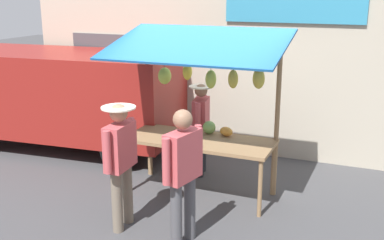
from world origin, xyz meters
name	(u,v)px	position (x,y,z in m)	size (l,w,h in m)	color
ground_plane	(199,193)	(0.00, 0.00, 0.00)	(40.00, 40.00, 0.00)	#424244
street_backdrop	(241,63)	(0.05, -2.20, 1.70)	(9.00, 0.30, 3.40)	#B2A893
market_stall	(201,95)	(0.00, -0.04, 1.54)	(2.50, 1.46, 2.50)	olive
vendor_with_sunhat	(201,122)	(0.28, -0.75, 0.90)	(0.40, 0.66, 1.55)	#232328
shopper_in_grey_tee	(121,156)	(0.55, 1.35, 0.99)	(0.43, 0.71, 1.67)	#726656
shopper_with_ponytail	(183,168)	(-0.35, 1.43, 0.99)	(0.33, 0.70, 1.70)	#4C4C51
parked_van	(60,91)	(3.37, -1.07, 1.12)	(4.54, 2.21, 1.88)	maroon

